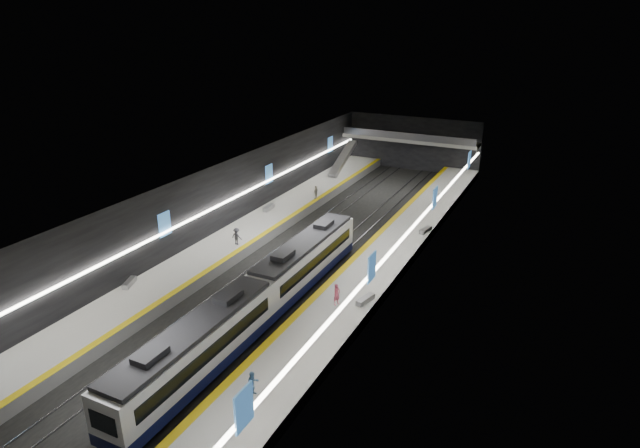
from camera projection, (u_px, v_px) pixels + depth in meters
The scene contains 26 objects.
ground at pixel (304, 256), 52.14m from camera, with size 70.00×70.00×0.00m, color black.
ceiling at pixel (304, 178), 49.20m from camera, with size 20.00×70.00×0.04m, color beige.
wall_left at pixel (218, 203), 54.78m from camera, with size 0.04×70.00×8.00m, color black.
wall_right at pixel (405, 236), 46.57m from camera, with size 0.04×70.00×8.00m, color black.
wall_back at pixel (413, 143), 79.90m from camera, with size 20.00×0.04×8.00m, color black.
platform_left at pixel (240, 238), 55.03m from camera, with size 5.00×70.00×1.00m, color slate.
tile_surface_left at pixel (240, 234), 54.85m from camera, with size 5.00×70.00×0.02m, color #AAAAA5.
tactile_strip_left at pixel (258, 238), 53.94m from camera, with size 0.60×70.00×0.02m, color #DAB80B.
platform_right at pixel (377, 267), 48.88m from camera, with size 5.00×70.00×1.00m, color slate.
tile_surface_right at pixel (377, 262), 48.69m from camera, with size 5.00×70.00×0.02m, color #AAAAA5.
tactile_strip_right at pixel (355, 257), 49.59m from camera, with size 0.60×70.00×0.02m, color #DAB80B.
rails at pixel (304, 256), 52.12m from camera, with size 6.52×70.00×0.12m.
train at pixel (259, 297), 40.20m from camera, with size 2.69×30.04×3.60m.
ad_posters at pixel (309, 210), 51.32m from camera, with size 19.94×53.50×2.20m.
cove_light_left at pixel (220, 205), 54.77m from camera, with size 0.25×68.60×0.12m, color white.
cove_light_right at pixel (403, 238), 46.72m from camera, with size 0.25×68.60×0.12m, color white.
mezzanine_bridge at pixel (409, 139), 77.79m from camera, with size 20.00×3.00×1.50m.
escalator at pixel (343, 159), 75.86m from camera, with size 1.20×8.00×0.60m, color #99999E.
bench_left_near at pixel (129, 283), 44.42m from camera, with size 0.50×1.81×0.44m, color #99999E.
bench_left_far at pixel (269, 208), 61.56m from camera, with size 0.54×1.96×0.48m, color #99999E.
bench_right_near at pixel (365, 300), 41.77m from camera, with size 0.53×1.90×0.46m, color #99999E.
bench_right_far at pixel (426, 230), 55.21m from camera, with size 0.51×1.85×0.45m, color #99999E.
passenger_right_a at pixel (337, 295), 41.23m from camera, with size 0.63×0.41×1.73m, color #CC4C65.
passenger_right_b at pixel (253, 384), 31.37m from camera, with size 0.79×0.61×1.62m, color teal.
passenger_left_a at pixel (316, 192), 65.00m from camera, with size 0.98×0.41×1.67m, color #B9B5A9.
passenger_left_b at pixel (237, 236), 52.07m from camera, with size 1.10×0.63×1.70m, color #404048.
Camera 1 is at (22.25, -41.82, 22.06)m, focal length 30.00 mm.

